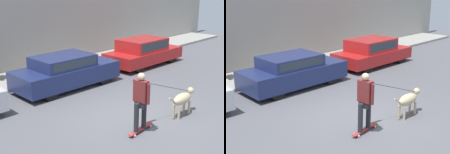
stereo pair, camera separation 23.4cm
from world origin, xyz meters
TOP-DOWN VIEW (x-y plane):
  - ground_plane at (0.00, 0.00)m, footprint 36.00×36.00m
  - back_wall at (0.00, 7.06)m, footprint 32.00×0.30m
  - sidewalk_curb at (0.00, 5.83)m, footprint 30.00×2.13m
  - parked_car_1 at (0.33, 3.78)m, footprint 4.04×1.76m
  - parked_car_2 at (5.00, 3.78)m, footprint 4.04×1.78m
  - dog at (1.06, -0.76)m, footprint 1.28×0.33m
  - skateboarder at (-0.66, -0.55)m, footprint 2.62×0.53m

SIDE VIEW (x-z plane):
  - ground_plane at x=0.00m, z-range 0.00..0.00m
  - sidewalk_curb at x=0.00m, z-range 0.00..0.14m
  - dog at x=1.06m, z-range 0.13..0.90m
  - parked_car_1 at x=0.33m, z-range -0.01..1.24m
  - parked_car_2 at x=5.00m, z-range -0.01..1.27m
  - skateboarder at x=-0.66m, z-range 0.12..1.75m
  - back_wall at x=0.00m, z-range 0.00..4.69m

